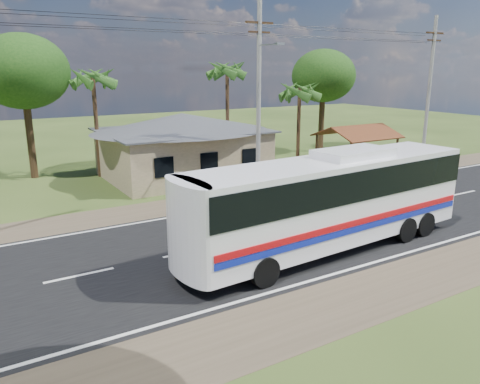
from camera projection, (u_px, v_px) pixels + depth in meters
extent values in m
plane|color=#2A4017|center=(280.00, 233.00, 21.54)|extent=(120.00, 120.00, 0.00)
cube|color=black|center=(280.00, 233.00, 21.54)|extent=(120.00, 10.00, 0.02)
cube|color=brown|center=(214.00, 200.00, 26.93)|extent=(120.00, 3.00, 0.01)
cube|color=brown|center=(390.00, 287.00, 16.16)|extent=(120.00, 3.00, 0.01)
cube|color=silver|center=(230.00, 207.00, 25.43)|extent=(120.00, 0.15, 0.01)
cube|color=silver|center=(353.00, 268.00, 17.64)|extent=(120.00, 0.15, 0.01)
cube|color=silver|center=(280.00, 232.00, 21.54)|extent=(120.00, 0.15, 0.01)
cube|color=tan|center=(183.00, 154.00, 32.41)|extent=(10.00, 8.00, 3.20)
cube|color=#4C4F54|center=(182.00, 130.00, 31.99)|extent=(10.60, 8.60, 0.10)
pyramid|color=#4C4F54|center=(181.00, 113.00, 31.69)|extent=(12.40, 10.00, 1.20)
cube|color=black|center=(164.00, 167.00, 27.56)|extent=(1.20, 0.08, 1.20)
cube|color=black|center=(209.00, 162.00, 29.05)|extent=(1.20, 0.08, 1.20)
cube|color=black|center=(250.00, 158.00, 30.54)|extent=(1.20, 0.08, 1.20)
cylinder|color=#3C2516|center=(350.00, 159.00, 32.09)|extent=(0.16, 0.16, 2.60)
cylinder|color=#3C2516|center=(316.00, 152.00, 35.07)|extent=(0.16, 0.16, 2.60)
cylinder|color=#3C2516|center=(396.00, 153.00, 34.38)|extent=(0.16, 0.16, 2.60)
cylinder|color=#3C2516|center=(361.00, 146.00, 37.36)|extent=(0.16, 0.16, 2.60)
cube|color=brown|center=(368.00, 133.00, 33.40)|extent=(5.20, 2.28, 0.90)
cube|color=brown|center=(347.00, 129.00, 35.23)|extent=(5.20, 2.28, 0.90)
cube|color=#3C2516|center=(358.00, 126.00, 34.23)|extent=(5.20, 0.12, 0.12)
cube|color=#9E9E99|center=(375.00, 172.00, 32.04)|extent=(7.00, 0.30, 0.90)
cylinder|color=#9E9E99|center=(259.00, 101.00, 27.02)|extent=(0.26, 0.26, 11.00)
cube|color=#3C2516|center=(259.00, 23.00, 25.92)|extent=(1.80, 0.12, 0.12)
cube|color=#3C2516|center=(259.00, 32.00, 26.05)|extent=(1.40, 0.10, 0.10)
cylinder|color=#9E9E99|center=(429.00, 94.00, 34.48)|extent=(0.26, 0.26, 11.00)
cube|color=#3C2516|center=(435.00, 33.00, 33.38)|extent=(1.80, 0.12, 0.12)
cube|color=#3C2516|center=(434.00, 40.00, 33.51)|extent=(1.40, 0.10, 0.10)
cylinder|color=gray|center=(269.00, 44.00, 25.40)|extent=(0.08, 2.00, 0.08)
cube|color=gray|center=(280.00, 44.00, 24.57)|extent=(0.50, 0.18, 0.12)
cylinder|color=black|center=(117.00, 19.00, 21.99)|extent=(16.00, 0.02, 0.02)
cylinder|color=black|center=(358.00, 32.00, 29.70)|extent=(15.00, 0.02, 0.02)
cylinder|color=#47301E|center=(298.00, 129.00, 34.62)|extent=(0.28, 0.28, 6.00)
cylinder|color=#47301E|center=(227.00, 116.00, 36.42)|extent=(0.28, 0.28, 7.50)
cylinder|color=#47301E|center=(97.00, 127.00, 31.92)|extent=(0.28, 0.28, 7.00)
cylinder|color=#47301E|center=(30.00, 135.00, 31.73)|extent=(0.50, 0.50, 5.95)
ellipsoid|color=#163C10|center=(23.00, 71.00, 30.66)|extent=(6.00, 6.00, 4.92)
cylinder|color=#47301E|center=(321.00, 121.00, 42.05)|extent=(0.50, 0.50, 5.60)
ellipsoid|color=#163C10|center=(323.00, 76.00, 41.05)|extent=(5.60, 5.60, 4.59)
cube|color=white|center=(332.00, 199.00, 19.12)|extent=(13.36, 3.55, 3.31)
cube|color=black|center=(333.00, 180.00, 18.91)|extent=(13.42, 3.62, 1.21)
cube|color=black|center=(189.00, 217.00, 15.39)|extent=(0.29, 2.54, 1.98)
cube|color=#B50B10|center=(357.00, 222.00, 18.16)|extent=(12.98, 0.83, 0.24)
cube|color=#0E1E9A|center=(357.00, 229.00, 18.23)|extent=(12.98, 0.83, 0.24)
cube|color=white|center=(353.00, 153.00, 19.25)|extent=(3.41, 1.96, 0.33)
cylinder|color=black|center=(264.00, 272.00, 16.11)|extent=(1.12, 0.45, 1.10)
cylinder|color=black|center=(225.00, 249.00, 18.13)|extent=(1.12, 0.45, 1.10)
cylinder|color=black|center=(405.00, 230.00, 20.32)|extent=(1.12, 0.45, 1.10)
cylinder|color=black|center=(361.00, 215.00, 22.34)|extent=(1.12, 0.45, 1.10)
cylinder|color=black|center=(424.00, 224.00, 21.04)|extent=(1.12, 0.45, 1.10)
cylinder|color=black|center=(379.00, 210.00, 23.07)|extent=(1.12, 0.45, 1.10)
imported|color=black|center=(249.00, 197.00, 26.04)|extent=(1.62, 0.95, 0.80)
imported|color=navy|center=(399.00, 168.00, 31.93)|extent=(0.62, 0.49, 1.49)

